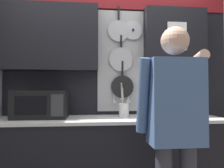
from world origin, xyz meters
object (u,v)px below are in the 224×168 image
object	(u,v)px
microwave	(41,104)
utensil_crock	(124,109)
person	(175,120)
knife_block	(192,107)

from	to	relation	value
microwave	utensil_crock	xyz separation A→B (m)	(0.84, 0.00, -0.05)
utensil_crock	person	world-z (taller)	person
knife_block	person	size ratio (longest dim) A/B	0.17
microwave	knife_block	xyz separation A→B (m)	(1.58, 0.00, -0.04)
knife_block	person	distance (m)	0.87
microwave	knife_block	bearing A→B (deg)	0.01
microwave	person	distance (m)	1.31
knife_block	utensil_crock	world-z (taller)	utensil_crock
person	utensil_crock	bearing A→B (deg)	109.91
knife_block	microwave	bearing A→B (deg)	-179.99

